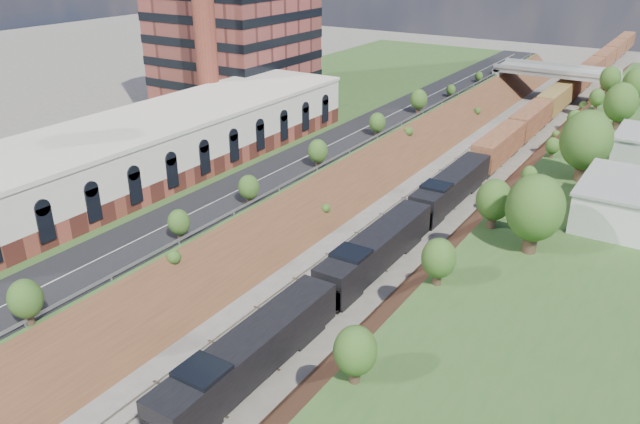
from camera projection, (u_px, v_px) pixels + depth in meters
platform_left at (244, 139)px, 98.92m from camera, size 44.00×180.00×5.00m
embankment_left at (365, 180)px, 89.14m from camera, size 10.00×180.00×10.00m
embankment_right at (519, 213)px, 78.35m from camera, size 10.00×180.00×10.00m
rail_left_track at (419, 191)px, 84.99m from camera, size 1.58×180.00×0.18m
rail_right_track at (456, 199)px, 82.44m from camera, size 1.58×180.00×0.18m
road at (339, 141)px, 89.31m from camera, size 8.00×180.00×0.10m
guardrail at (363, 143)px, 86.94m from camera, size 0.10×171.00×0.70m
commercial_building at (161, 143)px, 77.05m from camera, size 14.30×62.30×7.00m
overpass at (555, 78)px, 129.64m from camera, size 24.50×8.30×7.40m
white_building_near at (628, 204)px, 63.22m from camera, size 9.00×12.00×4.00m
tree_right_large at (535, 209)px, 56.18m from camera, size 5.25×5.25×7.61m
tree_left_crest at (146, 239)px, 55.80m from camera, size 2.45×2.45×3.55m
freight_train at (553, 101)px, 120.51m from camera, size 3.29×201.82×4.85m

